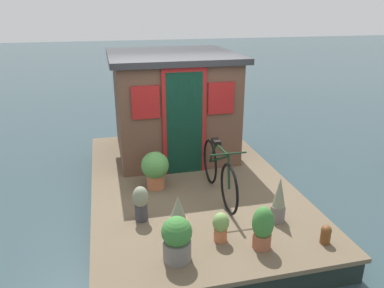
# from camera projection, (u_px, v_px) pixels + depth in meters

# --- Properties ---
(ground_plane) EXTENTS (60.00, 60.00, 0.00)m
(ground_plane) POSITION_uv_depth(u_px,v_px,m) (189.00, 200.00, 6.22)
(ground_plane) COLOR #2D4247
(houseboat_deck) EXTENTS (4.88, 3.08, 0.37)m
(houseboat_deck) POSITION_uv_depth(u_px,v_px,m) (189.00, 190.00, 6.15)
(houseboat_deck) COLOR brown
(houseboat_deck) RESTS_ON ground_plane
(houseboat_cabin) EXTENTS (2.18, 2.25, 1.87)m
(houseboat_cabin) POSITION_uv_depth(u_px,v_px,m) (173.00, 104.00, 6.97)
(houseboat_cabin) COLOR brown
(houseboat_cabin) RESTS_ON houseboat_deck
(bicycle) EXTENTS (1.66, 0.50, 0.84)m
(bicycle) POSITION_uv_depth(u_px,v_px,m) (219.00, 172.00, 5.47)
(bicycle) COLOR black
(bicycle) RESTS_ON houseboat_deck
(potted_plant_geranium) EXTENTS (0.21, 0.21, 0.49)m
(potted_plant_geranium) POSITION_uv_depth(u_px,v_px,m) (141.00, 202.00, 4.88)
(potted_plant_geranium) COLOR #38383D
(potted_plant_geranium) RESTS_ON houseboat_deck
(potted_plant_sage) EXTENTS (0.34, 0.34, 0.53)m
(potted_plant_sage) POSITION_uv_depth(u_px,v_px,m) (177.00, 239.00, 4.11)
(potted_plant_sage) COLOR slate
(potted_plant_sage) RESTS_ON houseboat_deck
(potted_plant_mint) EXTENTS (0.25, 0.25, 0.53)m
(potted_plant_mint) POSITION_uv_depth(u_px,v_px,m) (263.00, 227.00, 4.32)
(potted_plant_mint) COLOR #935138
(potted_plant_mint) RESTS_ON houseboat_deck
(potted_plant_fern) EXTENTS (0.42, 0.42, 0.59)m
(potted_plant_fern) POSITION_uv_depth(u_px,v_px,m) (155.00, 168.00, 5.73)
(potted_plant_fern) COLOR #B2603D
(potted_plant_fern) RESTS_ON houseboat_deck
(potted_plant_lavender) EXTENTS (0.23, 0.23, 0.48)m
(potted_plant_lavender) POSITION_uv_depth(u_px,v_px,m) (178.00, 214.00, 4.67)
(potted_plant_lavender) COLOR #B2603D
(potted_plant_lavender) RESTS_ON houseboat_deck
(potted_plant_rosemary) EXTENTS (0.19, 0.19, 0.62)m
(potted_plant_rosemary) POSITION_uv_depth(u_px,v_px,m) (279.00, 200.00, 4.86)
(potted_plant_rosemary) COLOR slate
(potted_plant_rosemary) RESTS_ON houseboat_deck
(potted_plant_succulent) EXTENTS (0.20, 0.20, 0.38)m
(potted_plant_succulent) POSITION_uv_depth(u_px,v_px,m) (221.00, 226.00, 4.47)
(potted_plant_succulent) COLOR #B2603D
(potted_plant_succulent) RESTS_ON houseboat_deck
(mooring_bollard) EXTENTS (0.13, 0.13, 0.24)m
(mooring_bollard) POSITION_uv_depth(u_px,v_px,m) (326.00, 234.00, 4.45)
(mooring_bollard) COLOR brown
(mooring_bollard) RESTS_ON houseboat_deck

